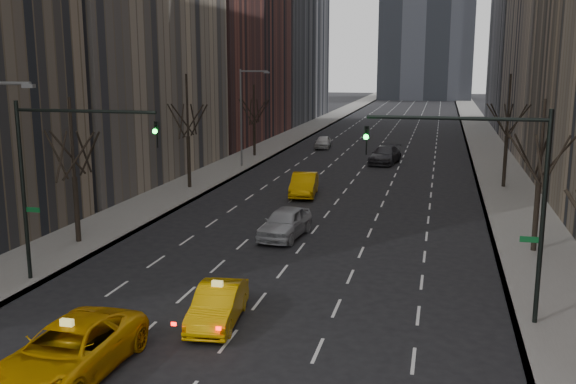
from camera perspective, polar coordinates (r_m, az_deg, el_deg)
The scene contains 16 objects.
sidewalk_left at distance 85.03m, azimuth 0.29°, elevation 4.92°, with size 4.50×320.00×0.15m, color slate.
sidewalk_right at distance 82.97m, azimuth 17.05°, elevation 4.25°, with size 4.50×320.00×0.15m, color slate.
tree_lw_b at distance 36.25m, azimuth -18.45°, elevation 1.28°, with size 3.36×3.50×7.82m.
tree_lw_c at distance 50.34m, azimuth -8.87°, elevation 4.80°, with size 3.36×3.50×8.74m.
tree_lw_d at distance 67.29m, azimuth -3.02°, elevation 6.16°, with size 3.36×3.50×7.36m.
tree_rw_b at distance 35.11m, azimuth 21.38°, elevation 0.76°, with size 3.36×3.50×7.82m.
tree_rw_c at distance 52.78m, azimuth 18.86°, elevation 4.62°, with size 3.36×3.50×8.74m.
traffic_mast_left at distance 29.44m, azimuth -19.99°, elevation 2.43°, with size 6.69×0.39×8.00m.
traffic_mast_right at distance 24.69m, azimuth 18.06°, elevation 0.93°, with size 6.69×0.39×8.00m.
streetlight_far at distance 60.11m, azimuth -3.88°, elevation 7.48°, with size 2.83×0.22×9.00m.
taxi_suv at distance 21.84m, azimuth -18.90°, elevation -13.25°, with size 2.83×6.14×1.71m, color #D59304.
taxi_sedan at distance 24.80m, azimuth -6.25°, elevation -9.94°, with size 1.56×4.48×1.48m, color #E0A304.
silver_sedan_ahead at distance 36.32m, azimuth -0.25°, elevation -2.74°, with size 2.01×5.00×1.70m, color #A5A7AD.
far_taxi at distance 47.67m, azimuth 1.44°, elevation 0.67°, with size 1.77×5.09×1.68m, color #E19D04.
far_suv_grey at distance 63.61m, azimuth 8.63°, elevation 3.28°, with size 2.37×5.83×1.69m, color #302F35.
far_car_white at distance 74.26m, azimuth 3.13°, elevation 4.45°, with size 1.68×4.18×1.43m, color silver.
Camera 1 is at (7.06, -12.24, 9.76)m, focal length 40.00 mm.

